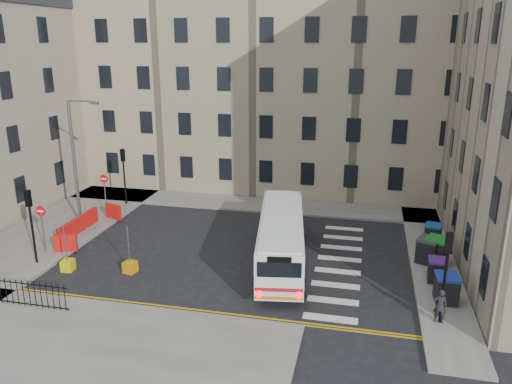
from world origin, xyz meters
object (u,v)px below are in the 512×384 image
at_px(bus, 281,237).
at_px(bollard_yellow, 130,267).
at_px(wheelie_bin_d, 428,250).
at_px(wheelie_bin_e, 433,234).
at_px(bollard_chevron, 68,265).
at_px(streetlamp, 74,161).
at_px(wheelie_bin_c, 436,250).
at_px(pedestrian, 440,306).
at_px(wheelie_bin_a, 446,288).
at_px(wheelie_bin_b, 437,270).

relative_size(bus, bollard_yellow, 16.85).
height_order(wheelie_bin_d, wheelie_bin_e, wheelie_bin_d).
bearing_deg(bollard_yellow, bollard_chevron, -170.87).
bearing_deg(streetlamp, wheelie_bin_c, -3.14).
xyz_separation_m(streetlamp, pedestrian, (21.55, -7.53, -3.42)).
height_order(wheelie_bin_a, bollard_yellow, wheelie_bin_a).
distance_m(wheelie_bin_e, bollard_yellow, 17.46).
bearing_deg(pedestrian, wheelie_bin_b, -92.22).
relative_size(wheelie_bin_d, pedestrian, 1.01).
height_order(bus, wheelie_bin_c, bus).
xyz_separation_m(pedestrian, bollard_chevron, (-18.49, 1.28, -0.62)).
bearing_deg(wheelie_bin_b, wheelie_bin_d, 98.99).
height_order(wheelie_bin_a, pedestrian, pedestrian).
bearing_deg(streetlamp, bollard_chevron, -63.95).
bearing_deg(bollard_yellow, wheelie_bin_d, 16.31).
bearing_deg(bollard_yellow, wheelie_bin_e, 24.64).
distance_m(streetlamp, pedestrian, 23.08).
xyz_separation_m(wheelie_bin_e, bollard_yellow, (-15.87, -7.28, -0.44)).
distance_m(bus, wheelie_bin_b, 8.06).
relative_size(bus, wheelie_bin_d, 6.49).
height_order(wheelie_bin_b, bollard_chevron, wheelie_bin_b).
bearing_deg(wheelie_bin_d, pedestrian, -68.87).
relative_size(bus, wheelie_bin_e, 8.06).
bearing_deg(wheelie_bin_a, bus, 159.76).
height_order(streetlamp, wheelie_bin_c, streetlamp).
bearing_deg(bus, bollard_yellow, -168.70).
xyz_separation_m(wheelie_bin_c, pedestrian, (-0.56, -6.31, 0.06)).
bearing_deg(wheelie_bin_a, streetlamp, 163.30).
bearing_deg(wheelie_bin_d, wheelie_bin_c, 25.58).
bearing_deg(wheelie_bin_c, bollard_yellow, -140.07).
relative_size(bus, pedestrian, 6.57).
bearing_deg(bollard_chevron, wheelie_bin_e, 22.15).
bearing_deg(streetlamp, wheelie_bin_a, -14.10).
bearing_deg(pedestrian, wheelie_bin_c, -92.17).
xyz_separation_m(streetlamp, bus, (13.91, -2.95, -2.79)).
height_order(bus, wheelie_bin_b, bus).
relative_size(bus, wheelie_bin_c, 6.27).
height_order(wheelie_bin_e, pedestrian, pedestrian).
distance_m(streetlamp, bollard_chevron, 8.04).
xyz_separation_m(wheelie_bin_a, wheelie_bin_d, (-0.39, 4.31, 0.04)).
distance_m(streetlamp, wheelie_bin_b, 22.47).
distance_m(bus, bollard_yellow, 8.13).
distance_m(wheelie_bin_b, bollard_yellow, 15.70).
height_order(wheelie_bin_c, wheelie_bin_d, wheelie_bin_c).
relative_size(streetlamp, wheelie_bin_e, 6.49).
xyz_separation_m(wheelie_bin_e, bollard_chevron, (-19.18, -7.81, -0.44)).
xyz_separation_m(bus, wheelie_bin_d, (7.77, 1.71, -0.71)).
height_order(wheelie_bin_d, bollard_yellow, wheelie_bin_d).
bearing_deg(wheelie_bin_c, pedestrian, -71.09).
relative_size(bus, wheelie_bin_b, 8.74).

